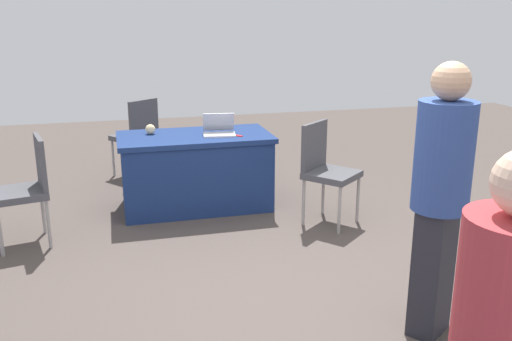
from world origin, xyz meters
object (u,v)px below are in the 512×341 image
Objects in this scene: scissors_red at (235,135)px; chair_tucked_left at (27,184)px; laptop_silver at (219,131)px; chair_tucked_right at (325,166)px; table_foreground at (196,171)px; chair_by_pillar at (138,132)px; person_attendee_standing at (441,189)px; yarn_ball at (150,129)px.

chair_tucked_left is at bearing -115.55° from scissors_red.
chair_tucked_left is at bearing 24.49° from laptop_silver.
scissors_red is at bearing 156.19° from laptop_silver.
chair_tucked_right is at bearing 149.48° from laptop_silver.
chair_tucked_left is at bearing -43.32° from chair_tucked_right.
chair_tucked_left is 1.99m from scissors_red.
table_foreground is 1.38m from chair_by_pillar.
chair_tucked_left is 2.67× the size of laptop_silver.
table_foreground is 1.60× the size of chair_by_pillar.
chair_tucked_left is at bearing 104.65° from person_attendee_standing.
person_attendee_standing is (0.06, 1.96, 0.39)m from chair_tucked_right.
scissors_red is (-0.82, 0.28, -0.05)m from yarn_ball.
laptop_silver is (-1.78, -0.53, 0.26)m from chair_tucked_left.
yarn_ball reaches higher than scissors_red.
chair_tucked_right is 1.01× the size of chair_by_pillar.
table_foreground is at bearing -73.30° from chair_tucked_right.
yarn_ball is (1.50, -2.86, -0.14)m from person_attendee_standing.
table_foreground is 15.36× the size of yarn_ball.
chair_by_pillar is at bearing -68.13° from table_foreground.
person_attendee_standing is at bearing 115.14° from laptop_silver.
person_attendee_standing reaches higher than scissors_red.
scissors_red is (-0.14, 0.09, -0.04)m from laptop_silver.
table_foreground is 0.90× the size of person_attendee_standing.
table_foreground is 1.59× the size of chair_tucked_right.
chair_tucked_right is at bearing -106.22° from chair_tucked_left.
scissors_red is (-0.90, 1.41, 0.22)m from chair_by_pillar.
person_attendee_standing is at bearing -105.08° from chair_by_pillar.
scissors_red is at bearing 160.79° from yarn_ball.
laptop_silver is 0.70m from yarn_ball.
chair_by_pillar is 2.72× the size of laptop_silver.
chair_tucked_right is 9.63× the size of yarn_ball.
person_attendee_standing reaches higher than table_foreground.
laptop_silver reaches higher than table_foreground.
laptop_silver is (-0.24, 0.05, 0.42)m from table_foreground.
chair_by_pillar is 0.56× the size of person_attendee_standing.
chair_tucked_right is 2.00m from person_attendee_standing.
chair_tucked_right reaches higher than scissors_red.
table_foreground is at bearing -81.90° from chair_tucked_left.
chair_tucked_left is 1.36m from yarn_ball.
person_attendee_standing reaches higher than yarn_ball.
laptop_silver reaches higher than chair_tucked_left.
person_attendee_standing reaches higher than chair_by_pillar.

